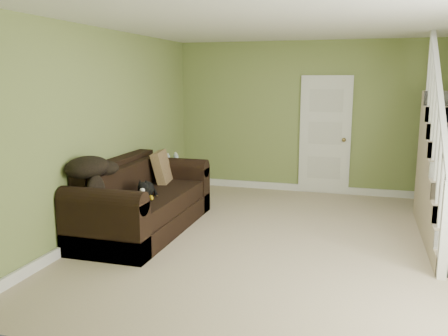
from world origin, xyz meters
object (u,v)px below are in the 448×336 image
Objects in this scene: cat at (145,189)px; banana at (151,198)px; sofa at (142,204)px; side_table at (174,183)px.

cat is 2.92× the size of banana.
sofa reaches higher than side_table.
banana is at bearing -46.59° from sofa.
sofa is 4.39× the size of cat.
sofa is at bearing 103.15° from banana.
side_table is at bearing 85.89° from cat.
side_table is 1.98m from banana.
sofa is 0.44m from banana.
side_table is (-0.21, 1.60, -0.07)m from sofa.
cat is at bearing -52.77° from sofa.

